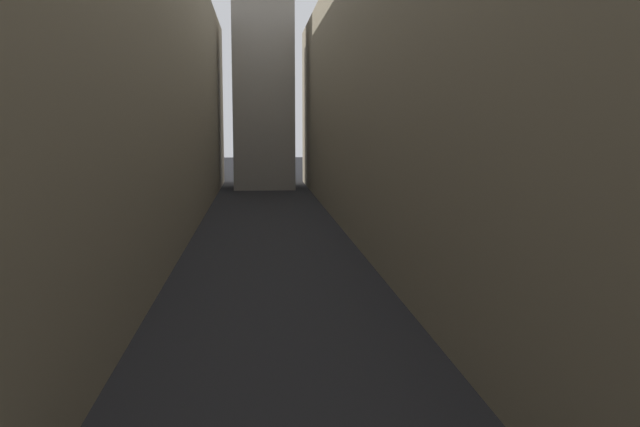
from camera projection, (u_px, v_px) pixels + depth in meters
ground_plane at (273, 257)px, 40.49m from camera, size 264.00×264.00×0.00m
building_block_left at (76, 80)px, 40.10m from camera, size 11.89×108.00×20.87m
building_block_right at (478, 86)px, 42.33m from camera, size 14.81×108.00×20.48m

